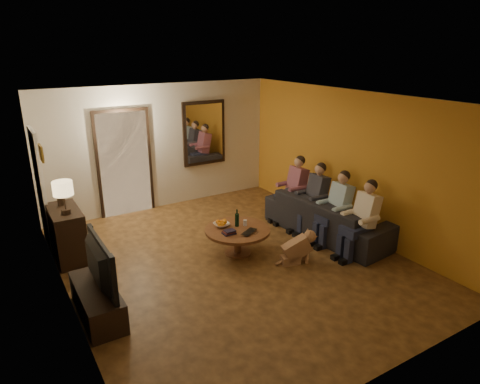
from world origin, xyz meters
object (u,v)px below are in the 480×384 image
dresser (67,234)px  dog (297,247)px  tv (93,265)px  person_d (294,191)px  tv_stand (97,301)px  wine_bottle (237,218)px  coffee_table (238,241)px  bowl (222,225)px  table_lamp (64,198)px  person_c (314,200)px  person_b (337,210)px  person_a (363,222)px  laptop (252,233)px  sofa (328,216)px

dresser → dog: (3.08, -2.08, -0.15)m
tv → person_d: (4.17, 1.23, -0.13)m
tv_stand → wine_bottle: 2.61m
coffee_table → wine_bottle: 0.40m
dresser → bowl: 2.51m
person_d → table_lamp: bearing=174.6°
tv_stand → person_c: size_ratio=1.02×
person_b → coffee_table: 1.83m
person_a → coffee_table: size_ratio=1.10×
dresser → laptop: size_ratio=2.93×
laptop → table_lamp: bearing=122.5°
dog → table_lamp: bearing=163.6°
person_b → person_d: same height
dresser → person_c: bearing=-16.3°
tv_stand → person_d: (4.17, 1.23, 0.40)m
laptop → person_b: bearing=-37.6°
person_c → wine_bottle: person_c is taller
person_b → person_c: same height
person_a → person_d: size_ratio=1.00×
person_b → wine_bottle: 1.78m
laptop → sofa: bearing=-27.2°
dresser → tv_stand: bearing=-90.0°
tv → person_a: person_a is taller
person_b → person_c: bearing=90.0°
tv_stand → wine_bottle: bearing=14.6°
dog → wine_bottle: wine_bottle is taller
tv_stand → sofa: (4.27, 0.33, 0.16)m
tv → person_d: person_d is taller
dresser → sofa: dresser is taller
tv_stand → person_a: (4.17, -0.57, 0.40)m
person_b → person_a: bearing=-90.0°
dresser → tv_stand: (0.00, -1.85, -0.23)m
dresser → table_lamp: 0.73m
bowl → dog: bearing=-50.8°
table_lamp → person_d: 4.22m
wine_bottle → laptop: wine_bottle is taller
dog → wine_bottle: (-0.59, 0.88, 0.32)m
table_lamp → laptop: bearing=-28.1°
tv → bowl: bearing=-71.3°
dresser → person_b: 4.55m
dog → dresser: bearing=160.7°
person_a → person_b: (0.00, 0.60, 0.00)m
tv_stand → sofa: 4.28m
tv_stand → sofa: size_ratio=0.49×
coffee_table → laptop: 0.38m
person_a → sofa: bearing=83.7°
sofa → person_a: person_a is taller
person_a → person_b: size_ratio=1.00×
person_a → laptop: person_a is taller
person_a → dresser: bearing=149.9°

